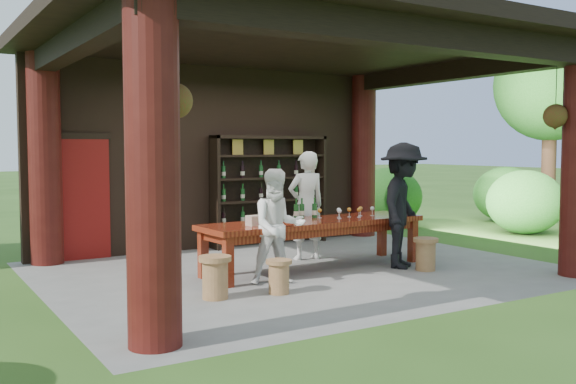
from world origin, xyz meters
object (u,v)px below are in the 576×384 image
stool_near_left (279,276)px  guest_woman (278,227)px  host (306,206)px  wine_shelf (270,190)px  stool_near_right (426,253)px  tasting_table (315,227)px  napkin_basket (257,220)px  guest_man (403,205)px  stool_far_left (215,276)px

stool_near_left → guest_woman: bearing=60.7°
host → wine_shelf: bearing=-94.9°
wine_shelf → stool_near_left: wine_shelf is taller
stool_near_left → host: (1.65, 1.91, 0.66)m
stool_near_right → guest_woman: (-2.36, 0.34, 0.52)m
stool_near_right → guest_woman: 2.44m
stool_near_left → stool_near_right: 2.66m
stool_near_right → guest_woman: size_ratio=0.31×
tasting_table → napkin_basket: 1.10m
wine_shelf → napkin_basket: size_ratio=8.98×
guest_woman → napkin_basket: guest_woman is taller
wine_shelf → tasting_table: size_ratio=0.64×
wine_shelf → guest_man: (0.57, -3.08, -0.08)m
stool_far_left → napkin_basket: (1.01, 0.79, 0.54)m
wine_shelf → guest_man: 3.14m
host → napkin_basket: size_ratio=6.82×
stool_near_right → guest_man: bearing=111.5°
stool_near_left → stool_near_right: size_ratio=0.89×
guest_man → guest_woman: bearing=144.1°
napkin_basket → guest_man: bearing=-10.7°
guest_man → stool_far_left: bearing=149.9°
stool_near_left → stool_near_right: (2.65, 0.17, 0.03)m
tasting_table → stool_near_right: bearing=-34.4°
stool_far_left → guest_woman: bearing=17.4°
tasting_table → stool_near_right: (1.36, -0.94, -0.38)m
host → guest_woman: bearing=50.5°
stool_near_left → stool_near_right: stool_near_right is taller
wine_shelf → stool_near_left: (-1.94, -3.61, -0.80)m
guest_woman → stool_near_left: bearing=-104.6°
stool_far_left → host: 3.06m
wine_shelf → stool_near_right: wine_shelf is taller
tasting_table → stool_near_left: bearing=-139.2°
stool_far_left → host: (2.45, 1.74, 0.61)m
stool_near_right → stool_far_left: size_ratio=0.93×
napkin_basket → stool_near_right: bearing=-18.0°
stool_near_right → napkin_basket: 2.63m
stool_near_left → stool_near_right: bearing=3.8°
guest_woman → napkin_basket: size_ratio=5.97×
stool_near_left → host: bearing=49.2°
stool_near_right → tasting_table: bearing=145.6°
stool_near_right → guest_woman: bearing=171.8°
guest_man → tasting_table: bearing=118.4°
wine_shelf → host: bearing=-99.7°
stool_near_right → wine_shelf: bearing=101.6°
wine_shelf → host: wine_shelf is taller
host → guest_man: (0.86, -1.38, 0.07)m
guest_woman → stool_near_right: bearing=6.5°
tasting_table → guest_man: (1.22, -0.58, 0.32)m
guest_man → host: bearing=85.7°
tasting_table → stool_near_right: 1.70m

